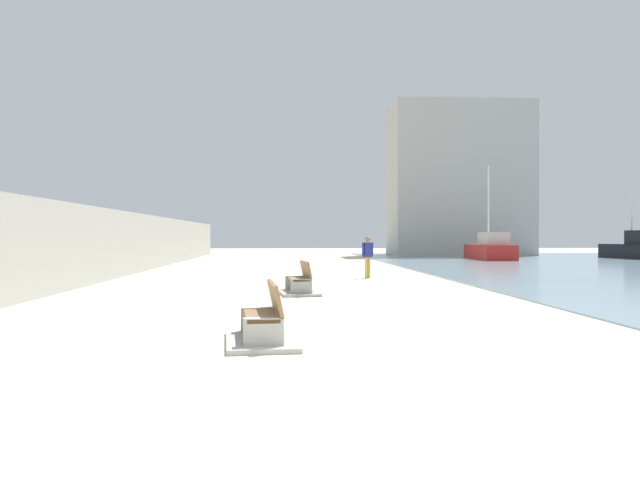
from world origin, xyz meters
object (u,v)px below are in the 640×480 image
at_px(bench_near, 262,328).
at_px(person_walking, 368,254).
at_px(bench_far, 299,286).
at_px(boat_far_right, 490,249).
at_px(boat_distant, 637,248).

height_order(bench_near, person_walking, person_walking).
distance_m(bench_far, person_walking, 7.46).
height_order(bench_near, boat_far_right, boat_far_right).
xyz_separation_m(bench_near, boat_far_right, (15.20, 33.65, 0.55)).
bearing_deg(boat_distant, boat_far_right, -177.36).
bearing_deg(boat_far_right, bench_far, -119.69).
relative_size(boat_far_right, boat_distant, 1.07).
relative_size(person_walking, boat_far_right, 0.25).
height_order(boat_far_right, boat_distant, boat_far_right).
bearing_deg(bench_far, bench_near, -95.56).
distance_m(boat_far_right, boat_distant, 11.12).
height_order(bench_far, person_walking, person_walking).
bearing_deg(person_walking, boat_distant, 40.09).
bearing_deg(bench_near, person_walking, 75.95).
height_order(person_walking, boat_far_right, boat_far_right).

